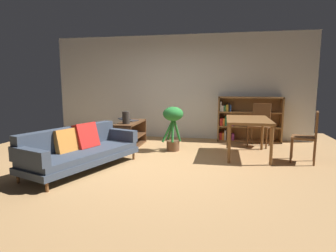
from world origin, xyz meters
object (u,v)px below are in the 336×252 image
desk_speaker (126,118)px  bookshelf (245,120)px  fabric_couch (80,149)px  media_console (131,135)px  potted_floor_plant (173,122)px  dining_chair_near (309,134)px  open_laptop (129,120)px  dining_chair_far (260,122)px  dining_table (248,123)px

desk_speaker → bookshelf: bearing=29.9°
fabric_couch → media_console: (0.30, 1.79, -0.07)m
potted_floor_plant → dining_chair_near: (2.59, -0.45, -0.11)m
open_laptop → media_console: bearing=-62.8°
fabric_couch → bookshelf: size_ratio=1.42×
dining_chair_near → dining_chair_far: dining_chair_far is taller
bookshelf → desk_speaker: bearing=-150.1°
dining_table → media_console: bearing=172.6°
desk_speaker → dining_chair_near: dining_chair_near is taller
media_console → potted_floor_plant: 1.10m
desk_speaker → dining_chair_near: size_ratio=0.28×
media_console → desk_speaker: size_ratio=4.49×
dining_chair_near → bookshelf: bearing=119.0°
open_laptop → dining_chair_near: bearing=-11.9°
bookshelf → dining_chair_near: bearing=-61.0°
open_laptop → dining_chair_far: size_ratio=0.46×
bookshelf → dining_chair_far: bearing=-56.8°
potted_floor_plant → dining_table: bearing=-5.6°
dining_table → bookshelf: bookshelf is taller
desk_speaker → dining_table: desk_speaker is taller
dining_chair_far → potted_floor_plant: bearing=-155.2°
fabric_couch → desk_speaker: desk_speaker is taller
desk_speaker → potted_floor_plant: size_ratio=0.28×
fabric_couch → media_console: 1.82m
dining_chair_near → open_laptop: bearing=168.1°
open_laptop → dining_table: (2.64, -0.48, 0.08)m
open_laptop → dining_chair_far: bearing=10.3°
open_laptop → desk_speaker: size_ratio=1.72×
media_console → open_laptop: size_ratio=2.61×
dining_table → dining_chair_near: (1.05, -0.30, -0.15)m
desk_speaker → open_laptop: bearing=100.7°
media_console → desk_speaker: bearing=-88.3°
media_console → potted_floor_plant: potted_floor_plant is taller
dining_table → dining_chair_near: bearing=-15.7°
open_laptop → desk_speaker: desk_speaker is taller
open_laptop → potted_floor_plant: bearing=-16.8°
dining_table → bookshelf: bearing=88.2°
potted_floor_plant → media_console: bearing=170.0°
open_laptop → dining_chair_far: dining_chair_far is taller
open_laptop → bookshelf: bearing=21.0°
fabric_couch → bookshelf: bearing=45.7°
dining_chair_far → bookshelf: 0.58m
fabric_couch → open_laptop: bearing=83.6°
fabric_couch → potted_floor_plant: size_ratio=2.30×
dining_table → desk_speaker: bearing=179.6°
fabric_couch → desk_speaker: bearing=78.3°
potted_floor_plant → dining_chair_near: size_ratio=1.01×
open_laptop → potted_floor_plant: 1.15m
media_console → open_laptop: bearing=117.2°
potted_floor_plant → dining_table: potted_floor_plant is taller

